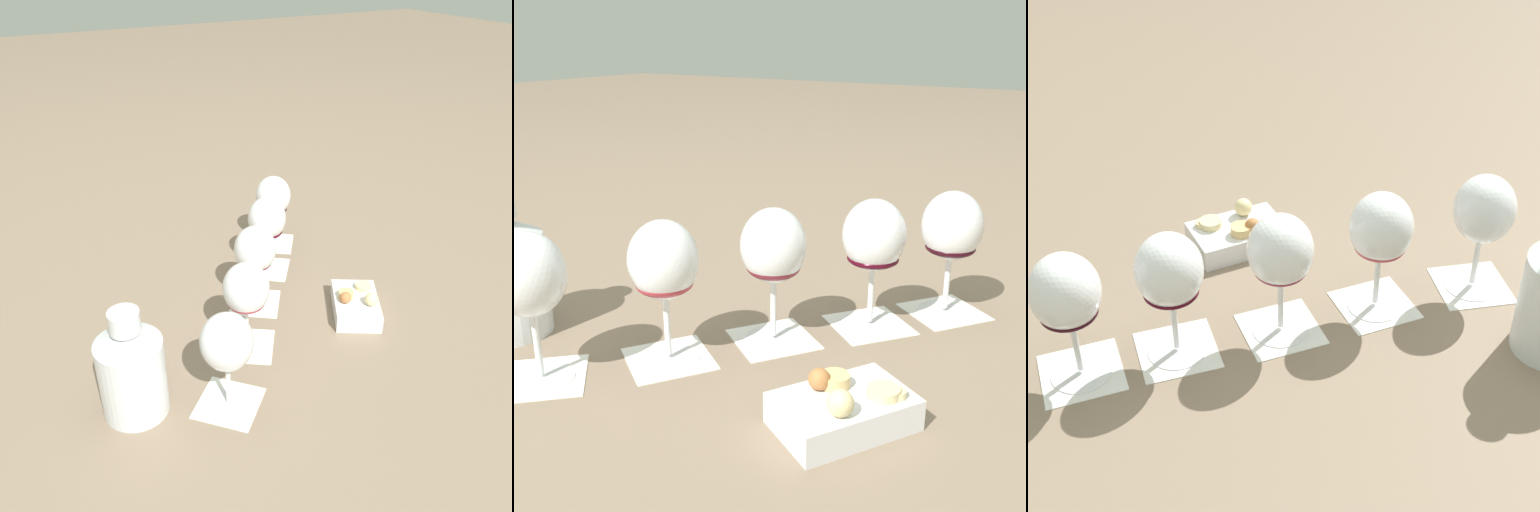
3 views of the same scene
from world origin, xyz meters
The scene contains 12 objects.
ground_plane centered at (0.00, 0.00, 0.00)m, with size 8.00×8.00×0.00m, color #7F6B56.
tasting_card_0 centered at (-0.22, 0.17, 0.00)m, with size 0.14×0.14×0.00m.
tasting_card_1 centered at (-0.11, 0.08, 0.00)m, with size 0.14×0.14×0.00m.
tasting_card_2 centered at (0.01, 0.00, 0.00)m, with size 0.14×0.14×0.00m.
tasting_card_3 centered at (0.11, -0.09, 0.00)m, with size 0.14×0.14×0.00m.
tasting_card_4 centered at (0.21, -0.16, 0.00)m, with size 0.14×0.14×0.00m.
wine_glass_0 centered at (-0.22, 0.17, 0.12)m, with size 0.08×0.08×0.17m.
wine_glass_1 centered at (-0.11, 0.08, 0.12)m, with size 0.08×0.08×0.17m.
wine_glass_2 centered at (0.01, 0.00, 0.12)m, with size 0.08×0.08×0.17m.
wine_glass_3 centered at (0.11, -0.09, 0.12)m, with size 0.08×0.08×0.17m.
wine_glass_4 centered at (0.21, -0.16, 0.12)m, with size 0.08×0.08×0.17m.
snack_dish centered at (-0.12, -0.16, 0.02)m, with size 0.16×0.14×0.06m.
Camera 3 is at (0.65, 0.44, 0.68)m, focal length 55.00 mm.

